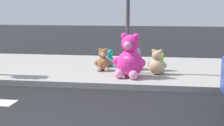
# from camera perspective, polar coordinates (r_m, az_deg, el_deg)

# --- Properties ---
(sidewalk) EXTENTS (28.00, 4.40, 0.15)m
(sidewalk) POSITION_cam_1_polar(r_m,az_deg,el_deg) (10.00, -2.50, -1.03)
(sidewalk) COLOR #9E9B93
(sidewalk) RESTS_ON ground_plane
(sign_pole) EXTENTS (0.56, 0.11, 3.20)m
(sign_pole) POSITION_cam_1_polar(r_m,az_deg,el_deg) (8.88, 2.83, 9.11)
(sign_pole) COLOR #4C4C51
(sign_pole) RESTS_ON sidewalk
(plush_pink_large) EXTENTS (0.88, 0.81, 1.15)m
(plush_pink_large) POSITION_cam_1_polar(r_m,az_deg,el_deg) (8.40, 3.13, 0.59)
(plush_pink_large) COLOR #F22D93
(plush_pink_large) RESTS_ON sidewalk
(plush_lime) EXTENTS (0.35, 0.36, 0.50)m
(plush_lime) POSITION_cam_1_polar(r_m,az_deg,el_deg) (9.42, 8.53, -0.11)
(plush_lime) COLOR #8CD133
(plush_lime) RESTS_ON sidewalk
(plush_lavender) EXTENTS (0.45, 0.52, 0.67)m
(plush_lavender) POSITION_cam_1_polar(r_m,az_deg,el_deg) (9.51, 4.17, 0.48)
(plush_lavender) COLOR #B28CD8
(plush_lavender) RESTS_ON sidewalk
(plush_brown) EXTENTS (0.51, 0.46, 0.66)m
(plush_brown) POSITION_cam_1_polar(r_m,az_deg,el_deg) (9.28, -1.59, 0.24)
(plush_brown) COLOR olive
(plush_brown) RESTS_ON sidewalk
(plush_tan) EXTENTS (0.52, 0.49, 0.69)m
(plush_tan) POSITION_cam_1_polar(r_m,az_deg,el_deg) (8.87, 7.97, -0.21)
(plush_tan) COLOR tan
(plush_tan) RESTS_ON sidewalk
(plush_teal) EXTENTS (0.38, 0.39, 0.54)m
(plush_teal) POSITION_cam_1_polar(r_m,az_deg,el_deg) (9.92, -0.51, 0.59)
(plush_teal) COLOR teal
(plush_teal) RESTS_ON sidewalk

